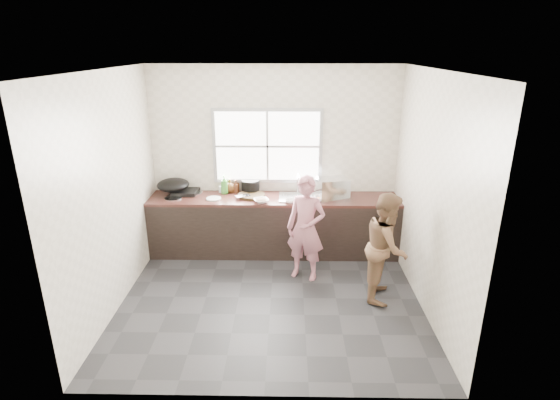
{
  "coord_description": "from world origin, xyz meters",
  "views": [
    {
      "loc": [
        0.2,
        -4.66,
        2.94
      ],
      "look_at": [
        0.1,
        0.65,
        1.05
      ],
      "focal_mm": 28.0,
      "sensor_mm": 36.0,
      "label": 1
    }
  ],
  "objects_px": {
    "plate_food": "(214,199)",
    "glass_jar": "(221,189)",
    "bottle_green": "(224,185)",
    "wok": "(173,185)",
    "black_pot": "(250,186)",
    "pot_lid_left": "(173,198)",
    "bowl_mince": "(261,201)",
    "bowl_held": "(290,201)",
    "bottle_brown_tall": "(236,187)",
    "dish_rack": "(333,189)",
    "pot_lid_right": "(194,193)",
    "cutting_board": "(251,195)",
    "woman": "(306,232)",
    "burner": "(186,192)",
    "person_side": "(387,247)",
    "bottle_brown_short": "(230,186)",
    "bowl_crabs": "(322,199)"
  },
  "relations": [
    {
      "from": "cutting_board",
      "to": "bowl_mince",
      "type": "relative_size",
      "value": 1.86
    },
    {
      "from": "plate_food",
      "to": "wok",
      "type": "relative_size",
      "value": 0.46
    },
    {
      "from": "bowl_mince",
      "to": "bowl_crabs",
      "type": "distance_m",
      "value": 0.86
    },
    {
      "from": "plate_food",
      "to": "wok",
      "type": "xyz_separation_m",
      "value": [
        -0.62,
        0.2,
        0.14
      ]
    },
    {
      "from": "bowl_held",
      "to": "wok",
      "type": "distance_m",
      "value": 1.75
    },
    {
      "from": "plate_food",
      "to": "wok",
      "type": "height_order",
      "value": "wok"
    },
    {
      "from": "pot_lid_left",
      "to": "pot_lid_right",
      "type": "relative_size",
      "value": 0.96
    },
    {
      "from": "bowl_held",
      "to": "bottle_brown_short",
      "type": "height_order",
      "value": "bottle_brown_short"
    },
    {
      "from": "cutting_board",
      "to": "black_pot",
      "type": "distance_m",
      "value": 0.21
    },
    {
      "from": "dish_rack",
      "to": "pot_lid_right",
      "type": "bearing_deg",
      "value": 159.9
    },
    {
      "from": "person_side",
      "to": "pot_lid_left",
      "type": "relative_size",
      "value": 5.28
    },
    {
      "from": "woman",
      "to": "bottle_brown_short",
      "type": "xyz_separation_m",
      "value": [
        -1.1,
        0.98,
        0.3
      ]
    },
    {
      "from": "bowl_crabs",
      "to": "bottle_brown_short",
      "type": "distance_m",
      "value": 1.4
    },
    {
      "from": "woman",
      "to": "bottle_green",
      "type": "height_order",
      "value": "woman"
    },
    {
      "from": "bowl_mince",
      "to": "bowl_held",
      "type": "height_order",
      "value": "bowl_held"
    },
    {
      "from": "bottle_green",
      "to": "wok",
      "type": "xyz_separation_m",
      "value": [
        -0.74,
        -0.05,
        0.01
      ]
    },
    {
      "from": "bowl_held",
      "to": "pot_lid_left",
      "type": "xyz_separation_m",
      "value": [
        -1.69,
        0.14,
        -0.02
      ]
    },
    {
      "from": "bottle_brown_tall",
      "to": "black_pot",
      "type": "bearing_deg",
      "value": 0.0
    },
    {
      "from": "pot_lid_left",
      "to": "plate_food",
      "type": "bearing_deg",
      "value": -1.94
    },
    {
      "from": "bowl_mince",
      "to": "wok",
      "type": "bearing_deg",
      "value": 166.2
    },
    {
      "from": "plate_food",
      "to": "glass_jar",
      "type": "distance_m",
      "value": 0.32
    },
    {
      "from": "glass_jar",
      "to": "wok",
      "type": "xyz_separation_m",
      "value": [
        -0.68,
        -0.12,
        0.1
      ]
    },
    {
      "from": "woman",
      "to": "burner",
      "type": "xyz_separation_m",
      "value": [
        -1.75,
        0.92,
        0.23
      ]
    },
    {
      "from": "bowl_crabs",
      "to": "burner",
      "type": "bearing_deg",
      "value": 171.51
    },
    {
      "from": "bottle_brown_tall",
      "to": "pot_lid_right",
      "type": "distance_m",
      "value": 0.63
    },
    {
      "from": "bottle_brown_short",
      "to": "wok",
      "type": "distance_m",
      "value": 0.83
    },
    {
      "from": "pot_lid_right",
      "to": "glass_jar",
      "type": "bearing_deg",
      "value": 6.68
    },
    {
      "from": "woman",
      "to": "dish_rack",
      "type": "relative_size",
      "value": 3.12
    },
    {
      "from": "bowl_crabs",
      "to": "black_pot",
      "type": "bearing_deg",
      "value": 160.96
    },
    {
      "from": "bowl_mince",
      "to": "bottle_green",
      "type": "distance_m",
      "value": 0.69
    },
    {
      "from": "bowl_held",
      "to": "wok",
      "type": "bearing_deg",
      "value": 169.41
    },
    {
      "from": "plate_food",
      "to": "pot_lid_right",
      "type": "distance_m",
      "value": 0.44
    },
    {
      "from": "woman",
      "to": "pot_lid_left",
      "type": "distance_m",
      "value": 2.02
    },
    {
      "from": "dish_rack",
      "to": "pot_lid_right",
      "type": "xyz_separation_m",
      "value": [
        -2.04,
        0.26,
        -0.15
      ]
    },
    {
      "from": "glass_jar",
      "to": "burner",
      "type": "xyz_separation_m",
      "value": [
        -0.52,
        -0.06,
        -0.02
      ]
    },
    {
      "from": "bowl_held",
      "to": "pot_lid_left",
      "type": "bearing_deg",
      "value": 175.14
    },
    {
      "from": "glass_jar",
      "to": "pot_lid_right",
      "type": "xyz_separation_m",
      "value": [
        -0.41,
        -0.05,
        -0.04
      ]
    },
    {
      "from": "bowl_held",
      "to": "person_side",
      "type": "bearing_deg",
      "value": -41.0
    },
    {
      "from": "black_pot",
      "to": "wok",
      "type": "distance_m",
      "value": 1.13
    },
    {
      "from": "bowl_mince",
      "to": "pot_lid_right",
      "type": "height_order",
      "value": "bowl_mince"
    },
    {
      "from": "bowl_mince",
      "to": "glass_jar",
      "type": "relative_size",
      "value": 2.17
    },
    {
      "from": "bowl_crabs",
      "to": "bottle_green",
      "type": "height_order",
      "value": "bottle_green"
    },
    {
      "from": "person_side",
      "to": "plate_food",
      "type": "height_order",
      "value": "person_side"
    },
    {
      "from": "black_pot",
      "to": "pot_lid_left",
      "type": "xyz_separation_m",
      "value": [
        -1.09,
        -0.3,
        -0.09
      ]
    },
    {
      "from": "bowl_crabs",
      "to": "bottle_green",
      "type": "distance_m",
      "value": 1.46
    },
    {
      "from": "burner",
      "to": "pot_lid_left",
      "type": "bearing_deg",
      "value": -119.34
    },
    {
      "from": "person_side",
      "to": "bowl_crabs",
      "type": "relative_size",
      "value": 7.32
    },
    {
      "from": "plate_food",
      "to": "pot_lid_left",
      "type": "distance_m",
      "value": 0.59
    },
    {
      "from": "burner",
      "to": "wok",
      "type": "relative_size",
      "value": 0.77
    },
    {
      "from": "glass_jar",
      "to": "dish_rack",
      "type": "height_order",
      "value": "dish_rack"
    }
  ]
}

